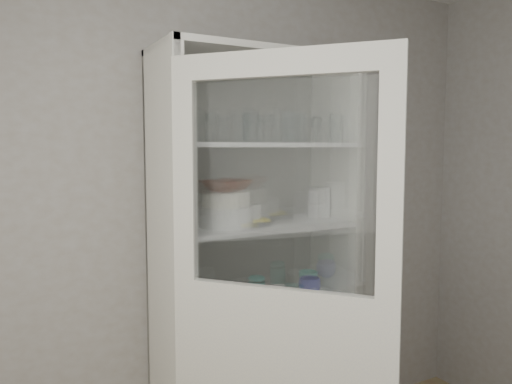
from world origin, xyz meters
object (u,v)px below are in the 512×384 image
terracotta_bowl (226,186)px  mug_teal (308,280)px  cupboard_door (280,345)px  plate_stack_back (213,213)px  teal_jar (257,288)px  goblet_2 (269,127)px  plate_stack_front (226,216)px  goblet_3 (316,129)px  goblet_0 (214,125)px  yellow_trivet (245,219)px  glass_platter (245,222)px  measuring_cups (205,312)px  tin_box (273,371)px  cream_dish (259,372)px  white_ramekin (245,211)px  mug_white (279,295)px  grey_bowl_stack (319,202)px  mug_blue (310,286)px  pantry_cabinet (250,283)px  goblet_1 (252,125)px  cream_bowl (226,199)px  white_canister (183,296)px

terracotta_bowl → mug_teal: bearing=8.2°
cupboard_door → plate_stack_back: 0.82m
teal_jar → goblet_2: bearing=22.5°
plate_stack_front → goblet_3: bearing=9.1°
goblet_0 → yellow_trivet: 0.49m
terracotta_bowl → glass_platter: (0.12, 0.03, -0.19)m
measuring_cups → goblet_2: bearing=20.5°
goblet_2 → mug_teal: bearing=-5.2°
goblet_3 → tin_box: goblet_3 is taller
cream_dish → goblet_2: bearing=43.8°
plate_stack_front → white_ramekin: same height
plate_stack_front → goblet_2: bearing=18.7°
goblet_0 → mug_teal: bearing=-4.3°
terracotta_bowl → mug_teal: 0.77m
cream_dish → measuring_cups: bearing=-170.9°
goblet_0 → mug_white: 0.90m
plate_stack_back → yellow_trivet: (0.12, -0.12, -0.03)m
cupboard_door → goblet_3: cupboard_door is taller
grey_bowl_stack → mug_teal: 0.43m
mug_teal → teal_jar: (-0.33, -0.02, 0.00)m
mug_blue → plate_stack_back: bearing=145.7°
pantry_cabinet → goblet_1: pantry_cabinet is taller
goblet_2 → mug_blue: 0.86m
mug_teal → yellow_trivet: bearing=-177.2°
cream_bowl → grey_bowl_stack: bearing=5.8°
cupboard_door → goblet_1: size_ratio=10.99×
goblet_3 → cream_dish: bearing=-165.4°
terracotta_bowl → glass_platter: size_ratio=0.78×
plate_stack_back → measuring_cups: size_ratio=1.97×
teal_jar → measuring_cups: size_ratio=1.07×
plate_stack_back → mug_blue: plate_stack_back is taller
glass_platter → white_ramekin: white_ramekin is taller
mug_blue → mug_teal: mug_teal is taller
mug_teal → tin_box: (-0.28, -0.09, -0.42)m
plate_stack_back → tin_box: bearing=-32.8°
plate_stack_front → glass_platter: (0.12, 0.03, -0.04)m
teal_jar → plate_stack_back: bearing=155.3°
white_ramekin → cupboard_door: bearing=-104.5°
goblet_1 → terracotta_bowl: (-0.22, -0.15, -0.29)m
cupboard_door → cream_bowl: (0.03, 0.54, 0.52)m
white_canister → goblet_0: bearing=15.3°
glass_platter → teal_jar: size_ratio=2.75×
plate_stack_back → cream_bowl: (0.00, -0.15, 0.08)m
goblet_1 → measuring_cups: size_ratio=1.84×
teal_jar → tin_box: bearing=-53.0°
tin_box → grey_bowl_stack: bearing=12.3°
goblet_1 → goblet_3: size_ratio=1.15×
goblet_2 → plate_stack_front: goblet_2 is taller
goblet_2 → terracotta_bowl: goblet_2 is taller
mug_teal → tin_box: bearing=-165.5°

